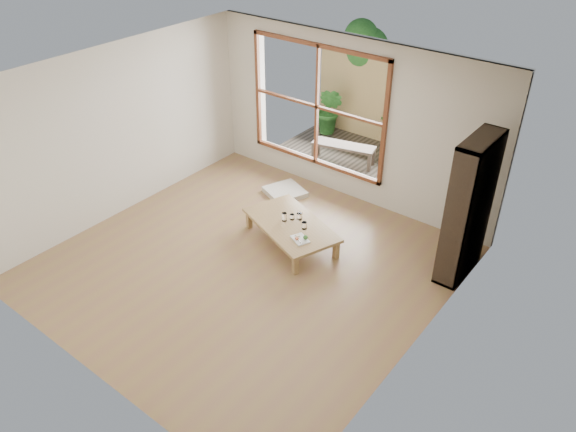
# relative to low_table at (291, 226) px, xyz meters

# --- Properties ---
(ground) EXTENTS (5.00, 5.00, 0.00)m
(ground) POSITION_rel_low_table_xyz_m (-0.14, -0.79, -0.28)
(ground) COLOR #906848
(ground) RESTS_ON ground
(low_table) EXTENTS (1.65, 1.28, 0.32)m
(low_table) POSITION_rel_low_table_xyz_m (0.00, 0.00, 0.00)
(low_table) COLOR #AA8452
(low_table) RESTS_ON ground
(floor_cushion) EXTENTS (0.75, 0.75, 0.08)m
(floor_cushion) POSITION_rel_low_table_xyz_m (-0.92, 1.02, -0.24)
(floor_cushion) COLOR beige
(floor_cushion) RESTS_ON ground
(bookshelf) EXTENTS (0.32, 0.89, 1.97)m
(bookshelf) POSITION_rel_low_table_xyz_m (2.19, 0.87, 0.70)
(bookshelf) COLOR #2D2319
(bookshelf) RESTS_ON ground
(glass_tall) EXTENTS (0.07, 0.07, 0.13)m
(glass_tall) POSITION_rel_low_table_xyz_m (-0.12, -0.00, 0.10)
(glass_tall) COLOR silver
(glass_tall) RESTS_ON low_table
(glass_mid) EXTENTS (0.07, 0.07, 0.11)m
(glass_mid) POSITION_rel_low_table_xyz_m (0.23, 0.01, 0.09)
(glass_mid) COLOR silver
(glass_mid) RESTS_ON low_table
(glass_short) EXTENTS (0.08, 0.08, 0.10)m
(glass_short) POSITION_rel_low_table_xyz_m (0.03, 0.17, 0.09)
(glass_short) COLOR silver
(glass_short) RESTS_ON low_table
(glass_small) EXTENTS (0.07, 0.07, 0.09)m
(glass_small) POSITION_rel_low_table_xyz_m (-0.05, 0.10, 0.08)
(glass_small) COLOR silver
(glass_small) RESTS_ON low_table
(food_tray) EXTENTS (0.31, 0.28, 0.08)m
(food_tray) POSITION_rel_low_table_xyz_m (0.36, -0.23, 0.06)
(food_tray) COLOR white
(food_tray) RESTS_ON low_table
(deck) EXTENTS (2.80, 2.00, 0.05)m
(deck) POSITION_rel_low_table_xyz_m (-0.74, 2.77, -0.28)
(deck) COLOR #3D352C
(deck) RESTS_ON ground
(garden_bench) EXTENTS (1.18, 0.60, 0.36)m
(garden_bench) POSITION_rel_low_table_xyz_m (-0.76, 2.53, 0.04)
(garden_bench) COLOR #2D2319
(garden_bench) RESTS_ON deck
(bamboo_fence) EXTENTS (2.80, 0.06, 1.80)m
(bamboo_fence) POSITION_rel_low_table_xyz_m (-0.74, 3.77, 0.62)
(bamboo_fence) COLOR tan
(bamboo_fence) RESTS_ON ground
(shrub_right) EXTENTS (0.98, 0.88, 0.96)m
(shrub_right) POSITION_rel_low_table_xyz_m (-0.04, 3.47, 0.23)
(shrub_right) COLOR #2C6A27
(shrub_right) RESTS_ON deck
(shrub_left) EXTENTS (0.58, 0.49, 0.97)m
(shrub_left) POSITION_rel_low_table_xyz_m (-1.68, 3.43, 0.23)
(shrub_left) COLOR #2C6A27
(shrub_left) RESTS_ON deck
(garden_tree) EXTENTS (1.04, 0.85, 2.22)m
(garden_tree) POSITION_rel_low_table_xyz_m (-1.41, 4.07, 1.35)
(garden_tree) COLOR #4C3D2D
(garden_tree) RESTS_ON ground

